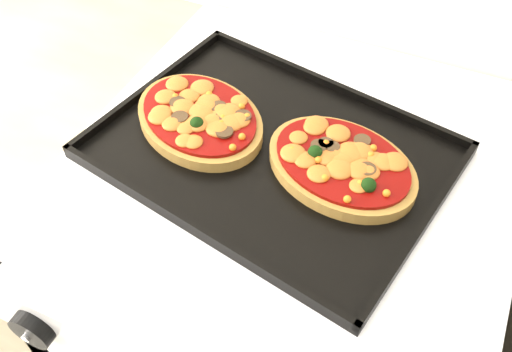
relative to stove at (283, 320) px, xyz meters
The scene contains 5 objects.
stove is the anchor object (origin of this frame).
knob_left 0.55m from the stove, 119.91° to the right, with size 0.05×0.05×0.02m, color black.
baking_tray 0.47m from the stove, 166.64° to the right, with size 0.45×0.33×0.02m, color black.
pizza_left 0.50m from the stove, behind, with size 0.20×0.15×0.03m, color olive, non-canonical shape.
pizza_right 0.48m from the stove, ahead, with size 0.21×0.15×0.03m, color olive, non-canonical shape.
Camera 1 is at (0.13, 1.20, 1.47)m, focal length 40.00 mm.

